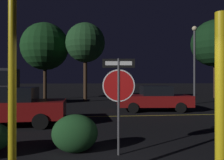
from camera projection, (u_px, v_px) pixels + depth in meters
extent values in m
cube|color=gold|center=(98.00, 116.00, 11.05)|extent=(43.41, 0.12, 0.01)
cylinder|color=#4C4C51|center=(119.00, 107.00, 5.35)|extent=(0.06, 0.06, 2.36)
cylinder|color=white|center=(119.00, 86.00, 5.35)|extent=(0.79, 0.12, 0.80)
cylinder|color=#B71414|center=(119.00, 86.00, 5.35)|extent=(0.73, 0.12, 0.74)
cube|color=black|center=(119.00, 63.00, 5.35)|extent=(0.79, 0.13, 0.22)
cube|color=white|center=(119.00, 63.00, 5.35)|extent=(0.65, 0.12, 0.10)
cylinder|color=yellow|center=(12.00, 87.00, 3.18)|extent=(0.11, 0.11, 3.47)
cylinder|color=yellow|center=(221.00, 106.00, 3.34)|extent=(0.17, 0.17, 2.88)
ellipsoid|color=#1E4C23|center=(75.00, 133.00, 5.54)|extent=(1.17, 0.77, 0.97)
cube|color=maroon|center=(10.00, 109.00, 8.85)|extent=(4.46, 2.10, 0.70)
cube|color=black|center=(13.00, 94.00, 8.87)|extent=(1.82, 1.73, 0.55)
cylinder|color=black|center=(40.00, 121.00, 8.14)|extent=(0.61, 0.22, 0.60)
cylinder|color=black|center=(48.00, 114.00, 9.97)|extent=(0.61, 0.22, 0.60)
cube|color=maroon|center=(154.00, 101.00, 13.08)|extent=(4.45, 2.17, 0.64)
cube|color=black|center=(156.00, 91.00, 13.09)|extent=(1.85, 1.70, 0.56)
cylinder|color=black|center=(133.00, 108.00, 12.18)|extent=(0.61, 0.25, 0.60)
cylinder|color=black|center=(130.00, 104.00, 13.92)|extent=(0.61, 0.25, 0.60)
cylinder|color=black|center=(181.00, 108.00, 12.25)|extent=(0.61, 0.25, 0.60)
cylinder|color=black|center=(171.00, 104.00, 13.99)|extent=(0.61, 0.25, 0.60)
sphere|color=#F4EFCC|center=(118.00, 101.00, 12.47)|extent=(0.14, 0.14, 0.14)
sphere|color=#F4EFCC|center=(117.00, 99.00, 13.59)|extent=(0.14, 0.14, 0.14)
cylinder|color=black|center=(4.00, 99.00, 17.01)|extent=(0.84, 0.29, 0.84)
cylinder|color=#4C4C51|center=(194.00, 67.00, 17.09)|extent=(0.16, 0.16, 5.72)
sphere|color=#F9E5B2|center=(194.00, 28.00, 17.10)|extent=(0.38, 0.38, 0.38)
cylinder|color=#422D1E|center=(215.00, 79.00, 22.91)|extent=(0.32, 0.32, 3.98)
sphere|color=#143819|center=(215.00, 43.00, 22.92)|extent=(4.89, 4.89, 4.89)
cylinder|color=#422D1E|center=(45.00, 81.00, 20.92)|extent=(0.32, 0.32, 3.46)
sphere|color=#19471E|center=(45.00, 46.00, 20.93)|extent=(4.54, 4.54, 4.54)
cylinder|color=#422D1E|center=(85.00, 79.00, 19.00)|extent=(0.32, 0.32, 3.89)
sphere|color=#235128|center=(85.00, 43.00, 19.00)|extent=(3.44, 3.44, 3.44)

